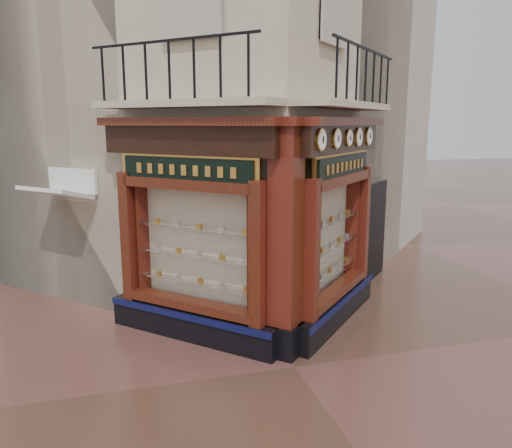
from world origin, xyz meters
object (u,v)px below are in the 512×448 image
object	(u,v)px
corner_pilaster	(286,243)
awning	(65,311)
clock_c	(349,138)
clock_a	(321,140)
clock_b	(337,139)
clock_e	(369,136)
clock_d	(359,137)
signboard_left	(186,170)
signboard_right	(343,166)

from	to	relation	value
corner_pilaster	awning	size ratio (longest dim) A/B	2.92
corner_pilaster	clock_c	bearing A→B (deg)	-14.04
clock_a	clock_b	bearing A→B (deg)	0.00
clock_e	corner_pilaster	bearing A→B (deg)	171.73
clock_d	signboard_left	xyz separation A→B (m)	(-3.37, -0.29, -0.52)
clock_e	signboard_left	size ratio (longest dim) A/B	0.18
corner_pilaster	clock_c	size ratio (longest dim) A/B	12.87
corner_pilaster	clock_e	world-z (taller)	corner_pilaster
clock_e	clock_c	bearing A→B (deg)	180.00
corner_pilaster	clock_b	xyz separation A→B (m)	(1.06, 0.46, 1.67)
clock_c	awning	distance (m)	6.80
corner_pilaster	signboard_right	size ratio (longest dim) A/B	2.02
clock_e	signboard_left	world-z (taller)	clock_e
corner_pilaster	clock_a	world-z (taller)	corner_pilaster
clock_d	clock_e	distance (m)	0.66
corner_pilaster	signboard_right	xyz separation A→B (m)	(1.46, 1.01, 1.15)
clock_e	signboard_right	size ratio (longest dim) A/B	0.19
signboard_left	signboard_right	bearing A→B (deg)	-135.00
corner_pilaster	clock_d	xyz separation A→B (m)	(1.91, 1.31, 1.67)
signboard_left	signboard_right	distance (m)	2.92
clock_d	awning	size ratio (longest dim) A/B	0.26
clock_a	clock_c	size ratio (longest dim) A/B	1.17
clock_a	clock_d	world-z (taller)	same
corner_pilaster	signboard_left	world-z (taller)	corner_pilaster
clock_d	corner_pilaster	bearing A→B (deg)	169.38
corner_pilaster	clock_b	distance (m)	2.03
clock_b	signboard_right	world-z (taller)	clock_b
clock_b	awning	size ratio (longest dim) A/B	0.26
awning	signboard_left	xyz separation A→B (m)	(2.35, -2.09, 3.10)
clock_c	signboard_right	size ratio (longest dim) A/B	0.16
corner_pilaster	clock_a	bearing A→B (deg)	-49.06
clock_e	signboard_right	xyz separation A→B (m)	(-0.92, -0.76, -0.52)
clock_e	awning	xyz separation A→B (m)	(-6.19, 1.33, -3.62)
corner_pilaster	clock_e	bearing A→B (deg)	-8.27
clock_d	signboard_right	world-z (taller)	clock_d
corner_pilaster	clock_b	size ratio (longest dim) A/B	11.40
awning	signboard_left	size ratio (longest dim) A/B	0.66
corner_pilaster	signboard_left	size ratio (longest dim) A/B	1.91
corner_pilaster	signboard_right	distance (m)	2.12
clock_e	signboard_right	distance (m)	1.30
corner_pilaster	clock_d	bearing A→B (deg)	-10.62
clock_c	awning	bearing A→B (deg)	112.57
clock_e	clock_a	bearing A→B (deg)	-180.00
clock_d	clock_b	bearing A→B (deg)	-180.00
clock_b	awning	bearing A→B (deg)	106.53
corner_pilaster	clock_c	xyz separation A→B (m)	(1.51, 0.91, 1.67)
corner_pilaster	clock_b	world-z (taller)	corner_pilaster
signboard_left	signboard_right	size ratio (longest dim) A/B	1.06
clock_e	signboard_right	world-z (taller)	clock_e
clock_b	awning	world-z (taller)	clock_b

